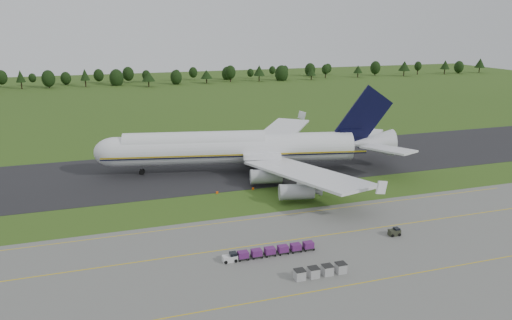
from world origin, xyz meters
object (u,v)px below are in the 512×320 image
object	(u,v)px
baggage_train	(268,251)
edge_markers	(235,191)
utility_cart	(394,233)
aircraft	(241,148)
uld_row	(320,271)

from	to	relation	value
baggage_train	edge_markers	size ratio (longest dim) A/B	1.78
utility_cart	edge_markers	xyz separation A→B (m)	(-21.70, 33.68, -0.36)
aircraft	utility_cart	world-z (taller)	aircraft
baggage_train	uld_row	bearing A→B (deg)	-59.27
edge_markers	uld_row	bearing A→B (deg)	-87.77
uld_row	edge_markers	world-z (taller)	uld_row
aircraft	edge_markers	size ratio (longest dim) A/B	8.72
aircraft	edge_markers	bearing A→B (deg)	-111.61
baggage_train	uld_row	distance (m)	10.83
uld_row	utility_cart	bearing A→B (deg)	26.07
aircraft	utility_cart	bearing A→B (deg)	-72.64
baggage_train	utility_cart	xyz separation A→B (m)	(25.55, 0.48, -0.22)
aircraft	baggage_train	xyz separation A→B (m)	(-10.09, -49.92, -5.68)
edge_markers	baggage_train	bearing A→B (deg)	-96.42
utility_cart	edge_markers	distance (m)	40.06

